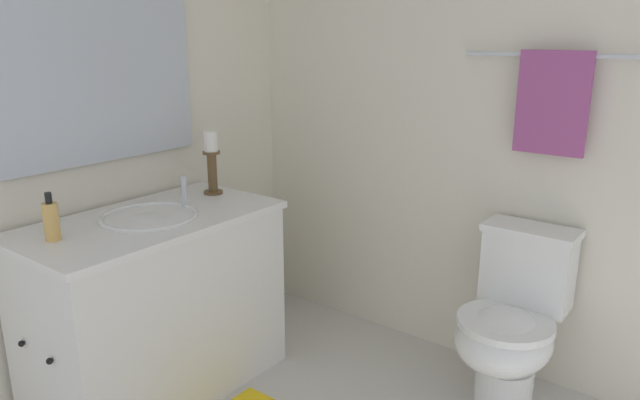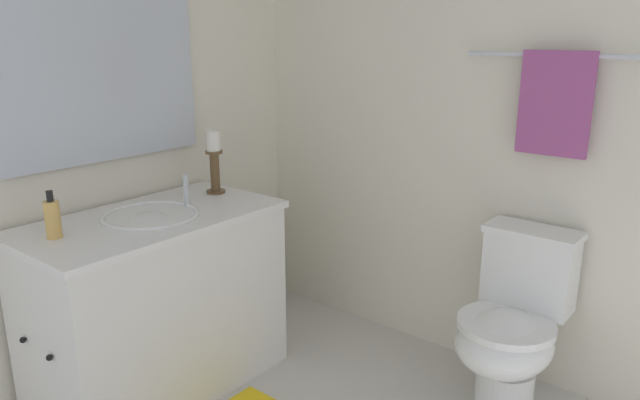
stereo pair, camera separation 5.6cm
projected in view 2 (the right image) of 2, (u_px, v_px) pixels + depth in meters
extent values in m
cube|color=silver|center=(517.00, 107.00, 2.51)|extent=(2.81, 0.04, 2.45)
cube|color=silver|center=(82.00, 108.00, 2.48)|extent=(0.04, 2.37, 2.45)
cube|color=white|center=(158.00, 307.00, 2.56)|extent=(0.55, 1.04, 0.77)
cube|color=white|center=(151.00, 220.00, 2.45)|extent=(0.58, 1.07, 0.03)
sphere|color=black|center=(23.00, 340.00, 2.21)|extent=(0.02, 0.02, 0.02)
sphere|color=black|center=(49.00, 358.00, 2.09)|extent=(0.02, 0.02, 0.02)
ellipsoid|color=white|center=(151.00, 227.00, 2.46)|extent=(0.38, 0.30, 0.11)
torus|color=white|center=(150.00, 215.00, 2.45)|extent=(0.40, 0.40, 0.02)
cylinder|color=silver|center=(186.00, 191.00, 2.57)|extent=(0.02, 0.02, 0.14)
cube|color=silver|center=(98.00, 59.00, 2.44)|extent=(0.02, 0.96, 0.85)
cylinder|color=brown|center=(216.00, 191.00, 2.80)|extent=(0.09, 0.09, 0.01)
cylinder|color=brown|center=(215.00, 173.00, 2.78)|extent=(0.04, 0.04, 0.19)
cylinder|color=brown|center=(214.00, 152.00, 2.75)|extent=(0.08, 0.08, 0.01)
cylinder|color=white|center=(213.00, 141.00, 2.73)|extent=(0.06, 0.06, 0.09)
cylinder|color=#E5B259|center=(53.00, 220.00, 2.17)|extent=(0.06, 0.06, 0.14)
cylinder|color=black|center=(50.00, 196.00, 2.15)|extent=(0.02, 0.02, 0.04)
cylinder|color=white|center=(504.00, 387.00, 2.50)|extent=(0.24, 0.24, 0.18)
ellipsoid|color=white|center=(504.00, 342.00, 2.40)|extent=(0.38, 0.46, 0.24)
cylinder|color=white|center=(506.00, 325.00, 2.38)|extent=(0.39, 0.39, 0.03)
cube|color=white|center=(530.00, 271.00, 2.50)|extent=(0.36, 0.17, 0.32)
cube|color=white|center=(534.00, 232.00, 2.45)|extent=(0.38, 0.19, 0.03)
cylinder|color=silver|center=(562.00, 55.00, 2.30)|extent=(0.77, 0.02, 0.02)
cube|color=#A54C8C|center=(555.00, 104.00, 2.34)|extent=(0.28, 0.03, 0.41)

